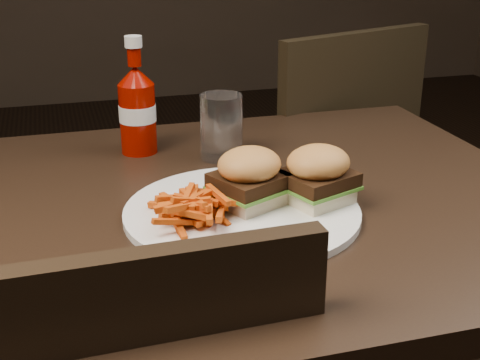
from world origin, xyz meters
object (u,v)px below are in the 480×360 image
object	(u,v)px
plate	(242,212)
ketchup_bottle	(138,120)
tumbler	(221,127)
chair_far	(295,200)
dining_table	(163,218)

from	to	relation	value
plate	ketchup_bottle	distance (m)	0.33
plate	tumbler	world-z (taller)	tumbler
ketchup_bottle	tumbler	world-z (taller)	ketchup_bottle
chair_far	ketchup_bottle	distance (m)	0.72
chair_far	plate	size ratio (longest dim) A/B	1.32
chair_far	ketchup_bottle	xyz separation A→B (m)	(-0.46, -0.41, 0.38)
chair_far	plate	world-z (taller)	plate
chair_far	plate	xyz separation A→B (m)	(-0.36, -0.72, 0.33)
ketchup_bottle	tumbler	bearing A→B (deg)	-26.87
chair_far	dining_table	bearing A→B (deg)	36.31
ketchup_bottle	chair_far	bearing A→B (deg)	41.79
plate	chair_far	bearing A→B (deg)	63.64
ketchup_bottle	tumbler	size ratio (longest dim) A/B	1.11
tumbler	plate	bearing A→B (deg)	-97.73
dining_table	plate	distance (m)	0.13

